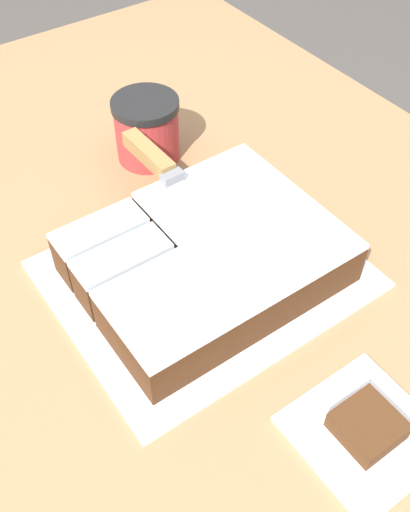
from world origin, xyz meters
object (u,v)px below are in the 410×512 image
coffee_cup (147,129)px  brownie (368,426)px  cake_board (205,274)px  cake (208,256)px  knife (166,172)px

coffee_cup → brownie: 0.53m
cake_board → coffee_cup: bearing=164.1°
cake → brownie: bearing=1.5°
cake_board → brownie: size_ratio=6.07×
coffee_cup → brownie: coffee_cup is taller
knife → coffee_cup: coffee_cup is taller
cake → brownie: (0.27, 0.01, -0.02)m
cake_board → cake: size_ratio=1.21×
cake_board → knife: bearing=169.0°
cake_board → coffee_cup: (-0.25, 0.07, 0.05)m
coffee_cup → cake_board: bearing=-15.9°
cake_board → coffee_cup: 0.27m
cake_board → coffee_cup: coffee_cup is taller
brownie → cake_board: bearing=-177.9°
coffee_cup → cake: bearing=-15.1°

